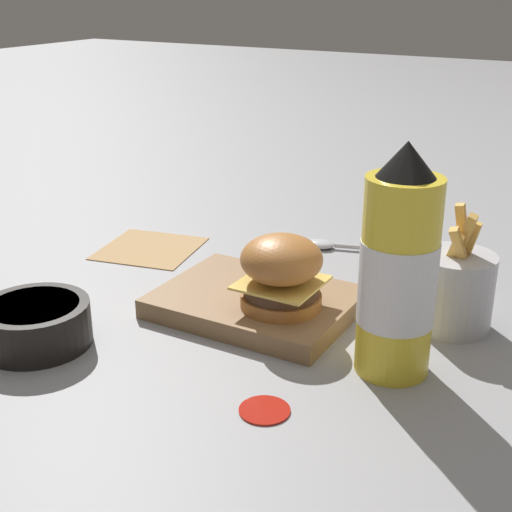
# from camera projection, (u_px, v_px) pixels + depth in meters

# --- Properties ---
(ground_plane) EXTENTS (6.00, 6.00, 0.00)m
(ground_plane) POSITION_uv_depth(u_px,v_px,m) (300.00, 319.00, 0.87)
(ground_plane) COLOR gray
(serving_board) EXTENTS (0.24, 0.18, 0.02)m
(serving_board) POSITION_uv_depth(u_px,v_px,m) (256.00, 302.00, 0.89)
(serving_board) COLOR olive
(serving_board) RESTS_ON ground_plane
(burger) EXTENTS (0.10, 0.10, 0.09)m
(burger) POSITION_uv_depth(u_px,v_px,m) (281.00, 271.00, 0.83)
(burger) COLOR #AD6B33
(burger) RESTS_ON serving_board
(ketchup_bottle) EXTENTS (0.08, 0.08, 0.25)m
(ketchup_bottle) POSITION_uv_depth(u_px,v_px,m) (398.00, 272.00, 0.72)
(ketchup_bottle) COLOR yellow
(ketchup_bottle) RESTS_ON ground_plane
(fries_basket) EXTENTS (0.09, 0.09, 0.15)m
(fries_basket) POSITION_uv_depth(u_px,v_px,m) (454.00, 288.00, 0.84)
(fries_basket) COLOR #B7B7BC
(fries_basket) RESTS_ON ground_plane
(side_bowl) EXTENTS (0.12, 0.12, 0.05)m
(side_bowl) POSITION_uv_depth(u_px,v_px,m) (35.00, 323.00, 0.80)
(side_bowl) COLOR black
(side_bowl) RESTS_ON ground_plane
(spoon) EXTENTS (0.18, 0.07, 0.01)m
(spoon) POSITION_uv_depth(u_px,v_px,m) (336.00, 245.00, 1.09)
(spoon) COLOR silver
(spoon) RESTS_ON ground_plane
(ketchup_puddle) EXTENTS (0.05, 0.05, 0.00)m
(ketchup_puddle) POSITION_uv_depth(u_px,v_px,m) (265.00, 409.00, 0.69)
(ketchup_puddle) COLOR #B21E14
(ketchup_puddle) RESTS_ON ground_plane
(parchment_square) EXTENTS (0.17, 0.17, 0.00)m
(parchment_square) POSITION_uv_depth(u_px,v_px,m) (150.00, 248.00, 1.09)
(parchment_square) COLOR tan
(parchment_square) RESTS_ON ground_plane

